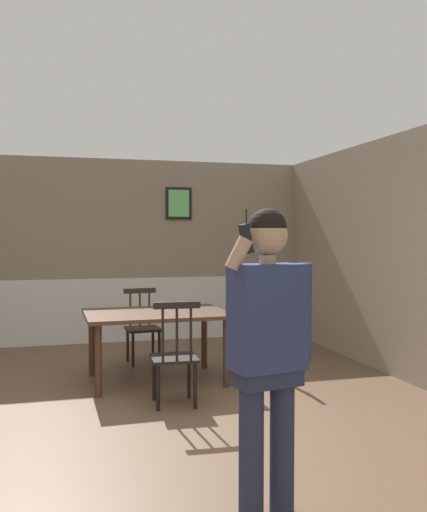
# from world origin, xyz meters

# --- Properties ---
(ground_plane) EXTENTS (8.35, 8.35, 0.00)m
(ground_plane) POSITION_xyz_m (0.00, 0.00, 0.00)
(ground_plane) COLOR brown
(room_back_partition) EXTENTS (6.00, 0.17, 2.70)m
(room_back_partition) POSITION_xyz_m (0.00, 3.80, 1.30)
(room_back_partition) COLOR gray
(room_back_partition) RESTS_ON ground_plane
(dining_table) EXTENTS (1.54, 1.09, 0.75)m
(dining_table) POSITION_xyz_m (0.36, 1.39, 0.67)
(dining_table) COLOR #4C3323
(dining_table) RESTS_ON ground_plane
(chair_near_window) EXTENTS (0.44, 0.44, 0.91)m
(chair_near_window) POSITION_xyz_m (0.33, 2.30, 0.45)
(chair_near_window) COLOR #2D2319
(chair_near_window) RESTS_ON ground_plane
(chair_by_doorway) EXTENTS (0.45, 0.45, 0.98)m
(chair_by_doorway) POSITION_xyz_m (0.38, 0.48, 0.47)
(chair_by_doorway) COLOR black
(chair_by_doorway) RESTS_ON ground_plane
(chair_at_table_head) EXTENTS (0.41, 0.41, 1.04)m
(chair_at_table_head) POSITION_xyz_m (1.50, 1.42, 0.48)
(chair_at_table_head) COLOR #2D2319
(chair_at_table_head) RESTS_ON ground_plane
(person_figure) EXTENTS (0.55, 0.30, 1.73)m
(person_figure) POSITION_xyz_m (0.49, -1.66, 1.00)
(person_figure) COLOR #282E49
(person_figure) RESTS_ON ground_plane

